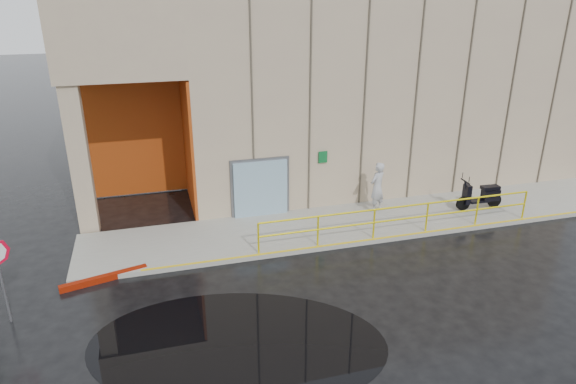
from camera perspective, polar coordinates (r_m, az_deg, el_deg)
name	(u,v)px	position (r m, az deg, el deg)	size (l,w,h in m)	color
ground	(305,313)	(13.44, 1.90, -13.32)	(120.00, 120.00, 0.00)	black
sidewalk	(375,220)	(18.35, 9.66, -3.13)	(20.00, 3.00, 0.15)	gray
building	(342,72)	(23.31, 6.03, 13.08)	(20.00, 10.17, 8.00)	tan
guardrail	(401,220)	(17.12, 12.43, -3.02)	(9.56, 0.06, 1.03)	yellow
person	(377,187)	(18.59, 9.88, 0.54)	(0.67, 0.44, 1.85)	#ADAEB2
scooter	(481,188)	(19.83, 20.70, 0.37)	(1.80, 0.67, 1.38)	black
red_curb	(104,278)	(15.56, -19.73, -9.00)	(2.40, 0.18, 0.18)	maroon
puddle	(237,345)	(12.50, -5.64, -16.52)	(6.97, 4.29, 0.01)	black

